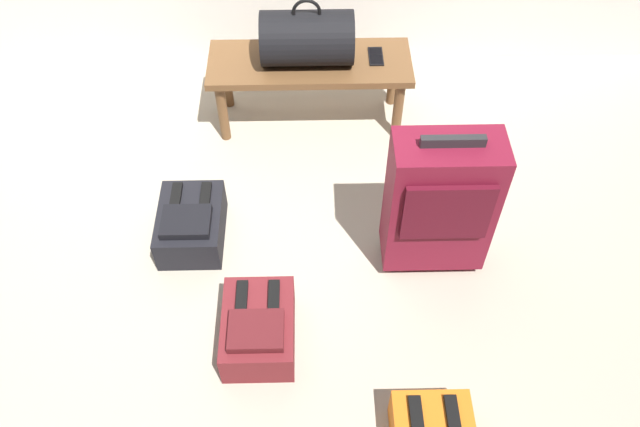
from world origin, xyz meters
The scene contains 7 objects.
ground_plane centered at (0.00, 0.00, 0.00)m, with size 6.60×6.60×0.00m, color #B2A893.
bench centered at (0.47, 1.04, 0.32)m, with size 1.00×0.36×0.38m.
duffel_bag_black centered at (0.46, 1.04, 0.51)m, with size 0.44×0.26×0.34m.
cell_phone centered at (0.80, 1.06, 0.39)m, with size 0.07×0.14×0.01m.
suitcase_upright_burgundy centered at (0.99, 0.12, 0.37)m, with size 0.43×0.24×0.73m.
backpack_maroon centered at (0.25, -0.28, 0.09)m, with size 0.28×0.38×0.21m.
backpack_dark centered at (-0.07, 0.25, 0.09)m, with size 0.28×0.38×0.21m.
Camera 1 is at (0.47, -1.56, 2.35)m, focal length 36.34 mm.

